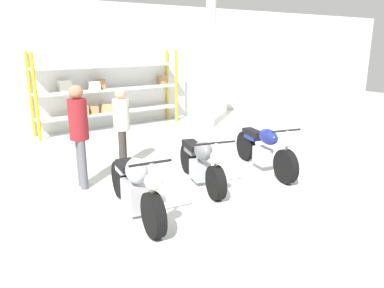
{
  "coord_description": "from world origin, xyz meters",
  "views": [
    {
      "loc": [
        -3.83,
        -4.89,
        2.49
      ],
      "look_at": [
        0.0,
        0.4,
        0.7
      ],
      "focal_mm": 35.0,
      "sensor_mm": 36.0,
      "label": 1
    }
  ],
  "objects_px": {
    "motorcycle_blue": "(264,149)",
    "person_browsing": "(79,128)",
    "motorcycle_silver": "(135,187)",
    "shelving_rack": "(107,91)",
    "motorcycle_grey": "(201,162)",
    "person_near_rack": "(122,122)"
  },
  "relations": [
    {
      "from": "person_browsing",
      "to": "person_near_rack",
      "type": "distance_m",
      "value": 1.22
    },
    {
      "from": "shelving_rack",
      "to": "motorcycle_grey",
      "type": "bearing_deg",
      "value": -95.83
    },
    {
      "from": "motorcycle_grey",
      "to": "motorcycle_blue",
      "type": "xyz_separation_m",
      "value": [
        1.49,
        -0.1,
        0.02
      ]
    },
    {
      "from": "shelving_rack",
      "to": "motorcycle_blue",
      "type": "xyz_separation_m",
      "value": [
        0.96,
        -5.32,
        -0.67
      ]
    },
    {
      "from": "motorcycle_silver",
      "to": "motorcycle_grey",
      "type": "bearing_deg",
      "value": 114.1
    },
    {
      "from": "motorcycle_blue",
      "to": "person_browsing",
      "type": "relative_size",
      "value": 1.15
    },
    {
      "from": "motorcycle_silver",
      "to": "motorcycle_blue",
      "type": "bearing_deg",
      "value": 104.83
    },
    {
      "from": "shelving_rack",
      "to": "motorcycle_blue",
      "type": "relative_size",
      "value": 2.08
    },
    {
      "from": "motorcycle_silver",
      "to": "motorcycle_grey",
      "type": "distance_m",
      "value": 1.57
    },
    {
      "from": "motorcycle_blue",
      "to": "person_browsing",
      "type": "bearing_deg",
      "value": -95.52
    },
    {
      "from": "shelving_rack",
      "to": "motorcycle_silver",
      "type": "relative_size",
      "value": 2.07
    },
    {
      "from": "person_browsing",
      "to": "person_near_rack",
      "type": "relative_size",
      "value": 1.12
    },
    {
      "from": "shelving_rack",
      "to": "motorcycle_blue",
      "type": "bearing_deg",
      "value": -79.78
    },
    {
      "from": "motorcycle_blue",
      "to": "person_near_rack",
      "type": "relative_size",
      "value": 1.29
    },
    {
      "from": "motorcycle_grey",
      "to": "motorcycle_blue",
      "type": "relative_size",
      "value": 0.92
    },
    {
      "from": "motorcycle_blue",
      "to": "person_browsing",
      "type": "distance_m",
      "value": 3.53
    },
    {
      "from": "person_browsing",
      "to": "shelving_rack",
      "type": "bearing_deg",
      "value": -113.45
    },
    {
      "from": "person_browsing",
      "to": "person_near_rack",
      "type": "bearing_deg",
      "value": -145.34
    },
    {
      "from": "shelving_rack",
      "to": "person_browsing",
      "type": "bearing_deg",
      "value": -119.29
    },
    {
      "from": "motorcycle_silver",
      "to": "person_browsing",
      "type": "bearing_deg",
      "value": -161.92
    },
    {
      "from": "motorcycle_blue",
      "to": "motorcycle_silver",
      "type": "bearing_deg",
      "value": -69.02
    },
    {
      "from": "shelving_rack",
      "to": "motorcycle_grey",
      "type": "xyz_separation_m",
      "value": [
        -0.53,
        -5.21,
        -0.69
      ]
    }
  ]
}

